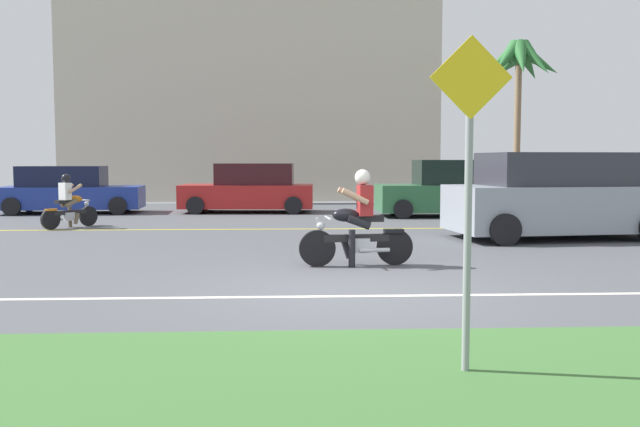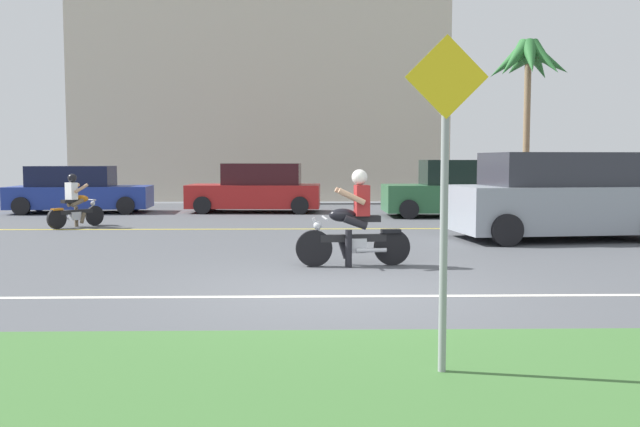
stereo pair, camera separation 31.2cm
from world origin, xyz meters
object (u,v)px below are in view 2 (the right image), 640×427
object	(u,v)px
palm_tree_0	(529,66)
parked_car_0	(78,191)
parked_car_1	(257,189)
street_sign	(445,173)
suv_nearby	(561,197)
motorcyclist_distant	(75,205)
parked_car_2	(458,190)
parked_car_3	(620,193)
motorcyclist	(354,225)

from	to	relation	value
palm_tree_0	parked_car_0	bearing A→B (deg)	-172.80
parked_car_1	street_sign	distance (m)	17.13
suv_nearby	motorcyclist_distant	bearing A→B (deg)	165.97
suv_nearby	motorcyclist_distant	xyz separation A→B (m)	(-11.26, 2.82, -0.33)
parked_car_2	motorcyclist_distant	xyz separation A→B (m)	(-10.39, -3.05, -0.21)
parked_car_0	parked_car_3	world-z (taller)	parked_car_0
parked_car_1	palm_tree_0	world-z (taller)	palm_tree_0
parked_car_1	motorcyclist_distant	world-z (taller)	parked_car_1
motorcyclist	street_sign	world-z (taller)	street_sign
parked_car_3	street_sign	distance (m)	17.59
parked_car_1	palm_tree_0	size ratio (longest dim) A/B	0.73
parked_car_0	parked_car_1	bearing A→B (deg)	1.44
parked_car_1	palm_tree_0	xyz separation A→B (m)	(9.42, 1.77, 4.24)
parked_car_2	street_sign	distance (m)	15.47
parked_car_2	parked_car_3	world-z (taller)	parked_car_2
parked_car_0	palm_tree_0	size ratio (longest dim) A/B	0.76
suv_nearby	parked_car_3	world-z (taller)	suv_nearby
suv_nearby	motorcyclist_distant	world-z (taller)	suv_nearby
street_sign	suv_nearby	bearing A→B (deg)	64.24
palm_tree_0	street_sign	xyz separation A→B (m)	(-6.80, -18.68, -3.39)
parked_car_1	parked_car_0	bearing A→B (deg)	-178.56
suv_nearby	parked_car_3	size ratio (longest dim) A/B	1.07
parked_car_3	palm_tree_0	bearing A→B (deg)	118.07
parked_car_0	motorcyclist_distant	distance (m)	5.02
street_sign	parked_car_0	bearing A→B (deg)	116.50
parked_car_1	motorcyclist_distant	distance (m)	6.49
suv_nearby	street_sign	xyz separation A→B (m)	(-4.43, -9.17, 0.69)
motorcyclist_distant	palm_tree_0	bearing A→B (deg)	26.14
parked_car_3	parked_car_2	bearing A→B (deg)	-176.77
motorcyclist	motorcyclist_distant	size ratio (longest dim) A/B	1.36
parked_car_3	motorcyclist_distant	bearing A→B (deg)	-167.82
suv_nearby	parked_car_1	world-z (taller)	suv_nearby
suv_nearby	parked_car_2	xyz separation A→B (m)	(-0.88, 5.86, -0.12)
parked_car_0	motorcyclist_distant	xyz separation A→B (m)	(1.52, -4.78, -0.13)
suv_nearby	palm_tree_0	world-z (taller)	palm_tree_0
motorcyclist	parked_car_2	world-z (taller)	parked_car_2
parked_car_2	motorcyclist_distant	bearing A→B (deg)	-163.65
parked_car_0	parked_car_3	bearing A→B (deg)	-4.89
suv_nearby	palm_tree_0	size ratio (longest dim) A/B	0.81
motorcyclist	parked_car_1	xyz separation A→B (m)	(-2.35, 11.31, 0.09)
parked_car_1	parked_car_3	world-z (taller)	parked_car_1
suv_nearby	parked_car_2	bearing A→B (deg)	98.51
parked_car_0	parked_car_2	world-z (taller)	parked_car_2
parked_car_1	motorcyclist	bearing A→B (deg)	-78.24
suv_nearby	parked_car_1	size ratio (longest dim) A/B	1.11
motorcyclist	palm_tree_0	world-z (taller)	palm_tree_0
parked_car_2	parked_car_3	size ratio (longest dim) A/B	0.96
parked_car_2	parked_car_3	distance (m)	5.06
motorcyclist	parked_car_2	size ratio (longest dim) A/B	0.43
suv_nearby	motorcyclist_distant	distance (m)	11.62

